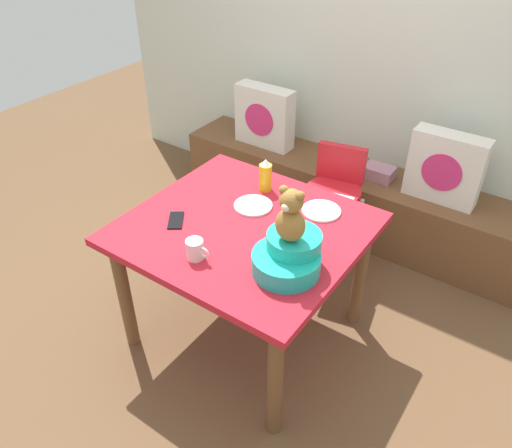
% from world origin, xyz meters
% --- Properties ---
extents(ground_plane, '(8.00, 8.00, 0.00)m').
position_xyz_m(ground_plane, '(0.00, 0.00, 0.00)').
color(ground_plane, brown).
extents(back_wall, '(4.40, 0.10, 2.60)m').
position_xyz_m(back_wall, '(0.00, 1.54, 1.30)').
color(back_wall, silver).
rests_on(back_wall, ground_plane).
extents(window_bench, '(2.60, 0.44, 0.46)m').
position_xyz_m(window_bench, '(0.00, 1.27, 0.23)').
color(window_bench, brown).
rests_on(window_bench, ground_plane).
extents(pillow_floral_left, '(0.44, 0.15, 0.44)m').
position_xyz_m(pillow_floral_left, '(-0.72, 1.25, 0.68)').
color(pillow_floral_left, white).
rests_on(pillow_floral_left, window_bench).
extents(pillow_floral_right, '(0.44, 0.15, 0.44)m').
position_xyz_m(pillow_floral_right, '(0.60, 1.25, 0.68)').
color(pillow_floral_right, white).
rests_on(pillow_floral_right, window_bench).
extents(book_stack, '(0.20, 0.14, 0.08)m').
position_xyz_m(book_stack, '(0.19, 1.27, 0.50)').
color(book_stack, '#AD7A8E').
rests_on(book_stack, window_bench).
extents(dining_table, '(1.12, 1.03, 0.74)m').
position_xyz_m(dining_table, '(0.00, 0.00, 0.64)').
color(dining_table, red).
rests_on(dining_table, ground_plane).
extents(highchair, '(0.38, 0.50, 0.79)m').
position_xyz_m(highchair, '(0.08, 0.83, 0.52)').
color(highchair, red).
rests_on(highchair, ground_plane).
extents(infant_seat_teal, '(0.30, 0.33, 0.16)m').
position_xyz_m(infant_seat_teal, '(0.34, -0.15, 0.81)').
color(infant_seat_teal, '#1BB7A6').
rests_on(infant_seat_teal, dining_table).
extents(teddy_bear, '(0.13, 0.12, 0.25)m').
position_xyz_m(teddy_bear, '(0.34, -0.15, 1.02)').
color(teddy_bear, olive).
rests_on(teddy_bear, infant_seat_teal).
extents(ketchup_bottle, '(0.07, 0.07, 0.18)m').
position_xyz_m(ketchup_bottle, '(-0.10, 0.34, 0.83)').
color(ketchup_bottle, gold).
rests_on(ketchup_bottle, dining_table).
extents(coffee_mug, '(0.12, 0.08, 0.09)m').
position_xyz_m(coffee_mug, '(-0.03, -0.32, 0.79)').
color(coffee_mug, silver).
rests_on(coffee_mug, dining_table).
extents(dinner_plate_near, '(0.20, 0.20, 0.01)m').
position_xyz_m(dinner_plate_near, '(-0.06, 0.16, 0.75)').
color(dinner_plate_near, white).
rests_on(dinner_plate_near, dining_table).
extents(dinner_plate_far, '(0.20, 0.20, 0.01)m').
position_xyz_m(dinner_plate_far, '(0.25, 0.32, 0.75)').
color(dinner_plate_far, white).
rests_on(dinner_plate_far, dining_table).
extents(cell_phone, '(0.14, 0.16, 0.01)m').
position_xyz_m(cell_phone, '(-0.30, -0.16, 0.74)').
color(cell_phone, black).
rests_on(cell_phone, dining_table).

